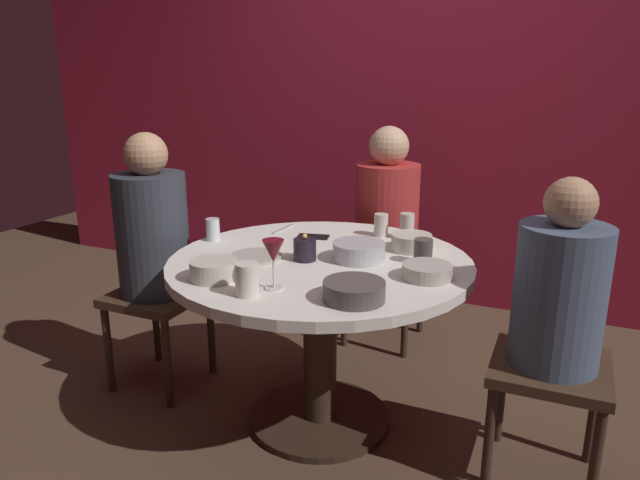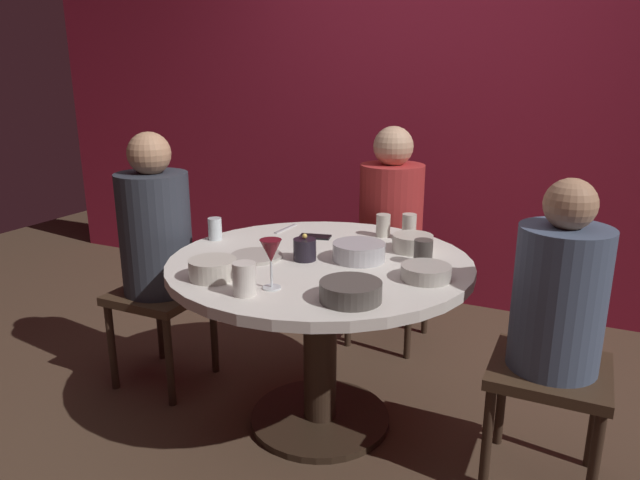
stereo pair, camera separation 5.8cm
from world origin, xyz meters
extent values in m
plane|color=#4C3828|center=(0.00, 0.00, 0.00)|extent=(8.00, 8.00, 0.00)
cube|color=maroon|center=(0.00, 1.65, 1.30)|extent=(6.00, 0.10, 2.60)
cylinder|color=silver|center=(0.00, 0.00, 0.72)|extent=(1.22, 1.22, 0.04)
cylinder|color=#332319|center=(0.00, 0.00, 0.35)|extent=(0.14, 0.14, 0.70)
cylinder|color=#2D2116|center=(0.00, 0.00, 0.01)|extent=(0.60, 0.60, 0.03)
cube|color=#3F2D1E|center=(-0.83, 0.00, 0.45)|extent=(0.40, 0.40, 0.04)
cylinder|color=#2D333D|center=(-0.83, 0.00, 0.75)|extent=(0.33, 0.33, 0.56)
sphere|color=tan|center=(-0.83, 0.00, 1.11)|extent=(0.19, 0.19, 0.19)
cylinder|color=#332319|center=(-1.00, -0.17, 0.21)|extent=(0.04, 0.04, 0.43)
cylinder|color=#332319|center=(-0.66, -0.17, 0.21)|extent=(0.04, 0.04, 0.43)
cylinder|color=#332319|center=(-1.00, 0.17, 0.21)|extent=(0.04, 0.04, 0.43)
cylinder|color=#332319|center=(-0.66, 0.17, 0.21)|extent=(0.04, 0.04, 0.43)
cube|color=#3F2D1E|center=(0.00, 0.89, 0.45)|extent=(0.40, 0.40, 0.04)
cylinder|color=#B22D2D|center=(0.00, 0.89, 0.73)|extent=(0.34, 0.34, 0.53)
sphere|color=tan|center=(0.00, 0.89, 1.09)|extent=(0.21, 0.21, 0.21)
cylinder|color=#332319|center=(-0.17, 1.06, 0.21)|extent=(0.04, 0.04, 0.43)
cylinder|color=#332319|center=(-0.17, 0.72, 0.21)|extent=(0.04, 0.04, 0.43)
cylinder|color=#332319|center=(0.17, 1.06, 0.21)|extent=(0.04, 0.04, 0.43)
cylinder|color=#332319|center=(0.17, 0.72, 0.21)|extent=(0.04, 0.04, 0.43)
cube|color=#3F2D1E|center=(0.89, 0.00, 0.45)|extent=(0.40, 0.40, 0.04)
cylinder|color=#475670|center=(0.89, 0.00, 0.72)|extent=(0.31, 0.31, 0.50)
sphere|color=tan|center=(0.89, 0.00, 1.05)|extent=(0.17, 0.17, 0.17)
cylinder|color=#332319|center=(1.06, 0.17, 0.21)|extent=(0.04, 0.04, 0.43)
cylinder|color=#332319|center=(0.72, 0.17, 0.21)|extent=(0.04, 0.04, 0.43)
cylinder|color=#332319|center=(1.06, -0.17, 0.21)|extent=(0.04, 0.04, 0.43)
cylinder|color=#332319|center=(0.72, -0.17, 0.21)|extent=(0.04, 0.04, 0.43)
cylinder|color=black|center=(-0.05, -0.03, 0.78)|extent=(0.09, 0.09, 0.09)
sphere|color=#F9D159|center=(-0.05, -0.03, 0.84)|extent=(0.02, 0.02, 0.02)
cylinder|color=silver|center=(-0.01, -0.37, 0.74)|extent=(0.06, 0.06, 0.01)
cylinder|color=silver|center=(-0.01, -0.37, 0.79)|extent=(0.01, 0.01, 0.09)
cone|color=maroon|center=(-0.01, -0.37, 0.88)|extent=(0.08, 0.08, 0.08)
cylinder|color=#B2ADA3|center=(-0.24, -0.09, 0.75)|extent=(0.21, 0.21, 0.01)
cube|color=black|center=(-0.15, 0.28, 0.74)|extent=(0.15, 0.10, 0.01)
cylinder|color=#B7B7BC|center=(0.14, 0.06, 0.78)|extent=(0.21, 0.21, 0.07)
cylinder|color=beige|center=(-0.26, -0.37, 0.78)|extent=(0.17, 0.17, 0.07)
cylinder|color=#B2ADA3|center=(0.45, -0.05, 0.77)|extent=(0.18, 0.18, 0.05)
cylinder|color=#4C4742|center=(0.28, -0.35, 0.77)|extent=(0.21, 0.21, 0.06)
cylinder|color=beige|center=(0.30, 0.27, 0.77)|extent=(0.17, 0.17, 0.07)
cylinder|color=beige|center=(0.24, 0.43, 0.80)|extent=(0.06, 0.06, 0.12)
cylinder|color=beige|center=(0.12, 0.43, 0.79)|extent=(0.06, 0.06, 0.10)
cylinder|color=silver|center=(-0.07, -0.46, 0.80)|extent=(0.08, 0.08, 0.11)
cylinder|color=silver|center=(-0.54, 0.06, 0.79)|extent=(0.06, 0.06, 0.10)
cylinder|color=#4C4742|center=(0.39, 0.12, 0.79)|extent=(0.07, 0.07, 0.10)
cube|color=#B7B7BC|center=(-0.34, 0.35, 0.74)|extent=(0.03, 0.18, 0.01)
cube|color=#B7B7BC|center=(0.05, 0.27, 0.74)|extent=(0.08, 0.17, 0.01)
camera|label=1|loc=(0.89, -2.03, 1.46)|focal=32.66mm
camera|label=2|loc=(0.94, -2.00, 1.46)|focal=32.66mm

